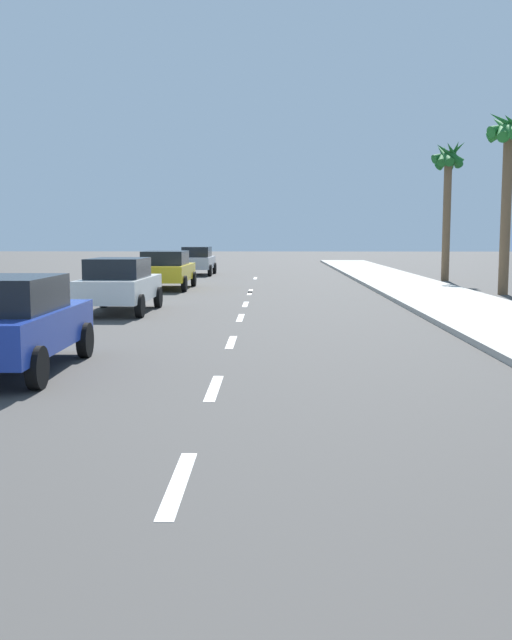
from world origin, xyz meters
The scene contains 16 objects.
ground_plane centered at (0.00, 20.00, 0.00)m, with size 160.00×160.00×0.00m, color #423F3D.
sidewalk_strip centered at (6.71, 22.00, 0.07)m, with size 3.60×80.00×0.14m, color #B2ADA3.
lane_stripe_2 centered at (0.00, 7.34, 0.00)m, with size 0.16×1.80×0.01m, color white.
lane_stripe_3 centered at (0.00, 11.47, 0.00)m, with size 0.16×1.80×0.01m, color white.
lane_stripe_4 centered at (0.00, 16.07, 0.00)m, with size 0.16×1.80×0.01m, color white.
lane_stripe_5 centered at (0.00, 20.58, 0.00)m, with size 0.16×1.80×0.01m, color white.
lane_stripe_6 centered at (0.00, 24.42, 0.00)m, with size 0.16×1.80×0.01m, color white.
lane_stripe_7 centered at (0.00, 29.02, 0.00)m, with size 0.16×1.80×0.01m, color white.
lane_stripe_8 centered at (0.00, 29.97, 0.00)m, with size 0.16×1.80×0.01m, color white.
lane_stripe_9 centered at (0.00, 38.72, 0.00)m, with size 0.16×1.80×0.01m, color white.
parked_car_blue centered at (-3.42, 12.66, 0.84)m, with size 1.93×4.12×1.57m.
parked_car_white centered at (-3.54, 21.90, 0.84)m, with size 1.97×4.09×1.57m.
parked_car_yellow centered at (-3.52, 31.09, 0.84)m, with size 2.12×4.51×1.57m.
parked_car_silver centered at (-3.31, 41.82, 0.84)m, with size 1.89×3.97×1.57m.
palm_tree_far centered at (9.50, 28.50, 5.33)m, with size 1.87×1.96×6.90m.
palm_tree_distant centered at (9.29, 36.70, 5.23)m, with size 1.73×1.87×6.82m.
Camera 1 is at (0.84, 0.99, 2.23)m, focal length 41.03 mm.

